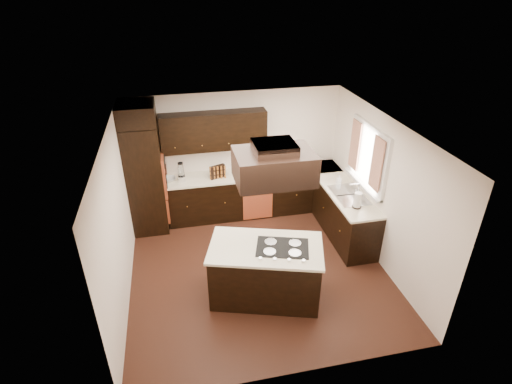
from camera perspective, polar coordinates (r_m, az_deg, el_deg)
The scene contains 30 objects.
floor at distance 6.96m, azimuth 0.23°, elevation -10.85°, with size 4.20×4.20×0.02m, color #4E2719.
ceiling at distance 5.69m, azimuth 0.28°, elevation 9.09°, with size 4.20×4.20×0.02m, color white.
wall_back at distance 8.08m, azimuth -2.95°, elevation 5.61°, with size 4.20×0.02×2.50m, color white.
wall_front at distance 4.60m, azimuth 6.07°, elevation -15.13°, with size 4.20×0.02×2.50m, color white.
wall_left at distance 6.20m, azimuth -19.22°, elevation -3.87°, with size 0.02×4.20×2.50m, color white.
wall_right at distance 6.93m, azimuth 17.55°, elevation 0.06°, with size 0.02×4.20×2.50m, color white.
oven_column at distance 7.74m, azimuth -15.49°, elevation 1.87°, with size 0.65×0.75×2.12m, color black.
wall_oven_face at distance 7.69m, azimuth -12.96°, elevation 2.54°, with size 0.05×0.62×0.78m, color #C4532E.
base_cabinets_back at distance 8.17m, azimuth -2.21°, elevation -0.44°, with size 2.93×0.60×0.88m, color black.
base_cabinets_right at distance 7.89m, azimuth 11.71°, elevation -2.24°, with size 0.60×2.40×0.88m, color black.
countertop_back at distance 7.94m, azimuth -2.25°, elevation 2.41°, with size 2.93×0.63×0.04m, color white.
countertop_right at distance 7.66m, azimuth 11.95°, elevation 0.69°, with size 0.63×2.40×0.04m, color white.
upper_cabinets at distance 7.66m, azimuth -6.04°, elevation 8.65°, with size 2.00×0.34×0.72m, color black.
dishwasher_front at distance 7.99m, azimuth 0.24°, elevation -1.51°, with size 0.60×0.05×0.72m, color #C4532E.
window_frame at distance 7.18m, azimuth 15.72°, elevation 4.90°, with size 0.06×1.32×1.12m, color white.
window_pane at distance 7.19m, azimuth 15.92°, elevation 4.92°, with size 0.00×1.20×1.00m, color white.
curtain_left at distance 6.79m, azimuth 16.86°, elevation 3.82°, with size 0.02×0.34×0.90m, color beige.
curtain_right at distance 7.47m, azimuth 13.95°, elevation 6.52°, with size 0.02×0.34×0.90m, color beige.
sink_rim at distance 7.37m, azimuth 13.11°, elevation -0.39°, with size 0.52×0.84×0.01m, color silver.
island at distance 6.18m, azimuth 1.37°, elevation -11.41°, with size 1.60×0.87×0.88m, color black.
island_top at distance 5.89m, azimuth 1.42°, elevation -7.99°, with size 1.66×0.93×0.04m, color white.
cooktop at distance 5.87m, azimuth 3.81°, elevation -7.90°, with size 0.76×0.50×0.01m, color black.
range_hood at distance 5.35m, azimuth 2.59°, elevation 3.67°, with size 1.05×0.72×0.42m, color black.
hood_duct at distance 5.24m, azimuth 2.65°, elevation 6.40°, with size 0.55×0.50×0.13m, color black.
blender_base at distance 7.78m, azimuth -10.56°, elevation 1.91°, with size 0.15×0.15×0.10m, color silver.
blender_pitcher at distance 7.71m, azimuth -10.68°, elevation 3.10°, with size 0.13×0.13×0.26m, color silver.
spice_rack at distance 7.78m, azimuth -5.53°, elevation 2.91°, with size 0.31×0.08×0.26m, color black.
mixing_bowl at distance 7.84m, azimuth -12.32°, elevation 1.77°, with size 0.26×0.26×0.06m, color white.
soap_bottle at distance 7.69m, azimuth 11.75°, elevation 1.76°, with size 0.08×0.08×0.18m, color white.
paper_towel at distance 6.95m, azimuth 14.30°, elevation -1.15°, with size 0.13×0.13×0.28m, color white.
Camera 1 is at (-1.15, -5.23, 4.43)m, focal length 28.00 mm.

